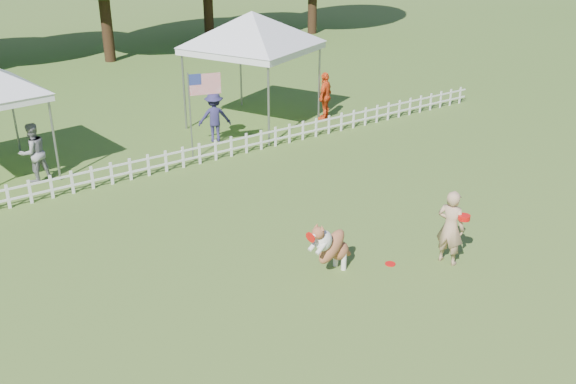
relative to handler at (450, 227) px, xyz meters
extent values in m
plane|color=#3C6520|center=(-1.75, 0.58, -0.77)|extent=(120.00, 120.00, 0.00)
imported|color=tan|center=(0.00, 0.00, 0.00)|extent=(0.51, 0.64, 1.53)
cylinder|color=red|center=(-0.99, 0.57, -0.76)|extent=(0.26, 0.26, 0.02)
imported|color=gray|center=(-5.48, 8.94, 0.00)|extent=(0.87, 0.75, 1.54)
imported|color=#2A2653|center=(-0.20, 9.03, -0.02)|extent=(1.11, 0.92, 1.50)
imported|color=#EB4C1B|center=(3.84, 8.86, 0.03)|extent=(0.99, 0.82, 1.58)
camera|label=1|loc=(-8.94, -7.28, 5.64)|focal=40.00mm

